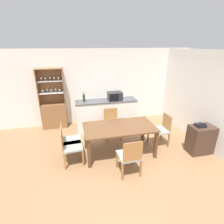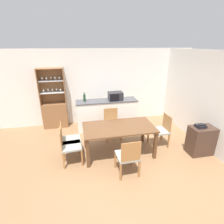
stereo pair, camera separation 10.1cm
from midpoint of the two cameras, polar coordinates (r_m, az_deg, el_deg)
The scene contains 15 objects.
ground_plane at distance 4.37m, azimuth 0.87°, elevation -16.52°, with size 18.00×18.00×0.00m, color #936B47.
wall_back at distance 6.19m, azimuth -4.99°, elevation 8.17°, with size 6.80×0.06×2.55m.
wall_right at distance 5.19m, azimuth 28.92°, elevation 2.92°, with size 0.06×4.60×2.55m.
kitchen_counter at distance 5.81m, azimuth -2.32°, elevation -0.76°, with size 1.97×0.53×0.98m.
display_cabinet at distance 6.18m, azimuth -18.86°, elevation 0.32°, with size 0.80×0.36×1.99m.
dining_table at distance 4.40m, azimuth 1.76°, elevation -5.81°, with size 1.77×0.95×0.76m.
dining_chair_side_left_near at distance 4.27m, azimuth -14.20°, elevation -10.79°, with size 0.49×0.49×0.89m.
dining_chair_side_right_far at distance 5.04m, azimuth 15.01°, elevation -5.60°, with size 0.46×0.46×0.89m.
dining_chair_head_near at distance 3.84m, azimuth 4.96°, elevation -14.10°, with size 0.47×0.47×0.89m.
dining_chair_side_left_far at distance 4.51m, azimuth -14.20°, elevation -8.89°, with size 0.48×0.48×0.89m.
dining_chair_head_far at distance 5.21m, azimuth -0.58°, elevation -3.89°, with size 0.47×0.47×0.89m.
microwave at distance 5.63m, azimuth 0.44°, elevation 5.23°, with size 0.45×0.34×0.26m.
wine_bottle at distance 5.55m, azimuth -9.67°, elevation 4.53°, with size 0.07×0.07×0.29m.
side_cabinet at distance 5.11m, azimuth 26.41°, elevation -8.00°, with size 0.61×0.41×0.74m.
telephone at distance 4.90m, azimuth 26.39°, elevation -3.88°, with size 0.23×0.20×0.10m.
Camera 1 is at (-0.89, -3.33, 2.69)m, focal length 28.00 mm.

